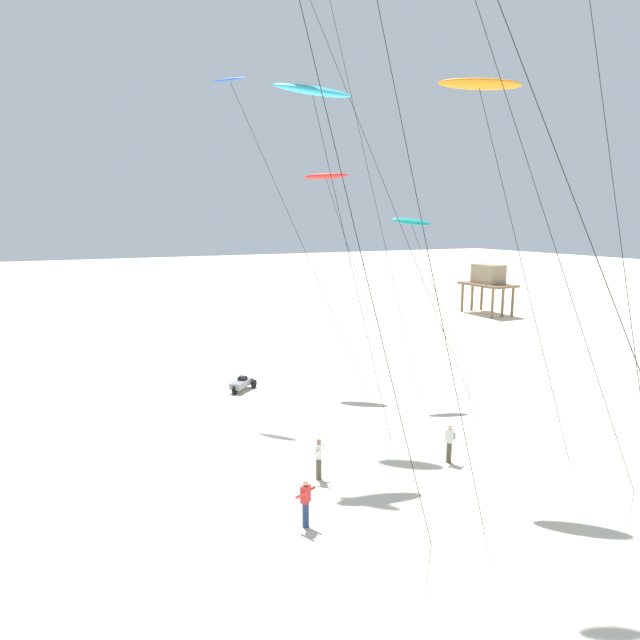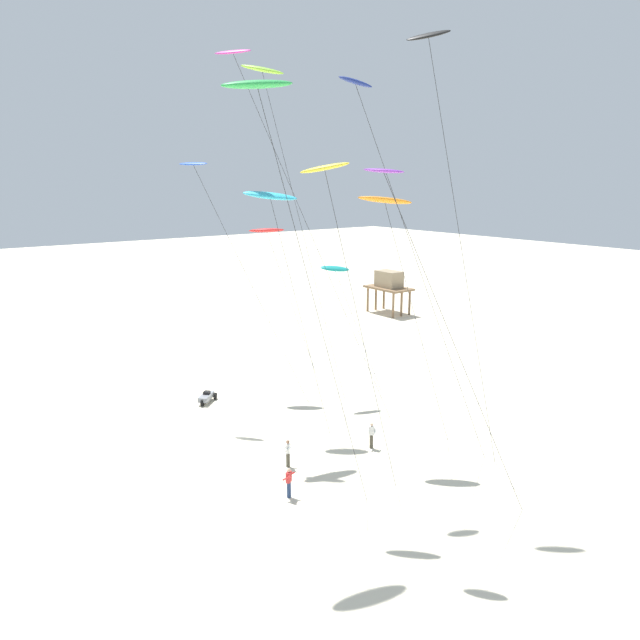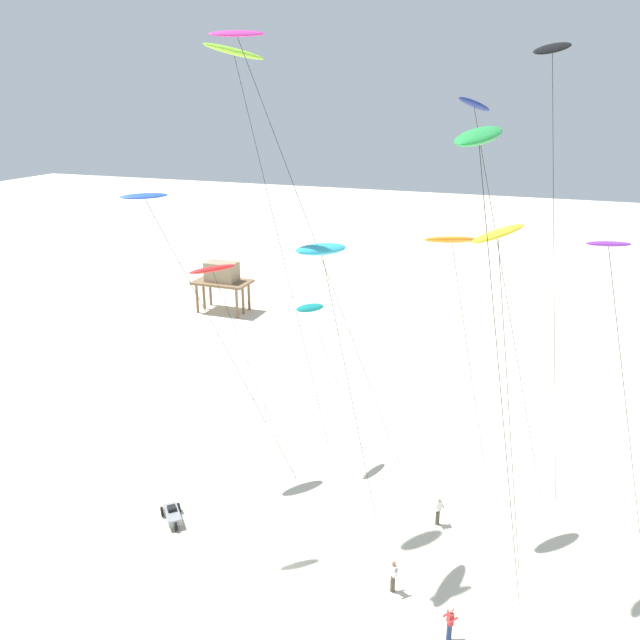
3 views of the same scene
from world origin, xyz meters
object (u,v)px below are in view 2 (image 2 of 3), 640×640
Objects in this scene: kite_lime at (263,73)px; kite_flyer_middle at (288,453)px; kite_magenta at (238,64)px; stilt_house at (389,283)px; kite_purple at (388,182)px; kite_flyer_nearest at (289,482)px; beach_buggy at (206,397)px; kite_black at (430,47)px; kite_navy at (359,93)px; kite_cyan at (271,197)px; kite_flyer_furthest at (372,435)px; kite_green at (258,87)px; kite_teal at (335,270)px; kite_blue at (197,171)px; kite_red at (267,231)px; kite_orange at (385,202)px; kite_yellow at (326,173)px.

kite_lime is 24.75m from kite_flyer_middle.
kite_magenta is 4.15× the size of stilt_house.
kite_magenta is 14.47× the size of kite_flyer_middle.
kite_purple is 16.16m from kite_flyer_nearest.
kite_magenta is at bearing -58.42° from stilt_house.
kite_flyer_nearest reaches higher than beach_buggy.
kite_black is 4.13m from kite_navy.
kite_cyan reaches higher than kite_flyer_furthest.
kite_purple is 17.18m from kite_flyer_furthest.
kite_green is 3.58× the size of stilt_house.
kite_flyer_nearest is 1.00× the size of kite_flyer_middle.
kite_magenta reaches higher than kite_flyer_nearest.
beach_buggy is at bearing -169.05° from kite_navy.
kite_navy is at bearing -32.24° from kite_teal.
kite_purple is (11.14, -0.91, 0.91)m from kite_cyan.
kite_blue is at bearing -161.77° from kite_black.
kite_purple is at bearing -38.48° from kite_flyer_furthest.
kite_magenta is 41.75m from stilt_house.
beach_buggy is at bearing -90.85° from kite_red.
kite_orange is 0.92× the size of kite_purple.
kite_flyer_middle reaches higher than beach_buggy.
kite_flyer_middle is (12.27, -6.48, -11.65)m from kite_red.
kite_yellow is at bearing -171.76° from kite_purple.
beach_buggy is at bearing -171.04° from kite_magenta.
beach_buggy is (-12.35, 0.89, -0.46)m from kite_flyer_middle.
kite_flyer_nearest and kite_flyer_middle have the same top height.
kite_green reaches higher than kite_teal.
kite_navy is 16.44m from kite_red.
kite_lime is 24.74m from kite_flyer_furthest.
kite_yellow is at bearing -2.30° from beach_buggy.
stilt_house is (-22.71, 31.43, -11.52)m from kite_cyan.
kite_cyan is 10.21m from kite_teal.
kite_green is at bearing -32.63° from kite_lime.
kite_yellow is at bearing 80.47° from kite_green.
kite_red is at bearing 152.17° from kite_flyer_middle.
kite_flyer_middle is at bearing -173.37° from kite_purple.
kite_yellow is 5.01m from kite_green.
kite_flyer_middle is at bearing -26.27° from kite_lime.
kite_black reaches higher than kite_purple.
kite_black is 19.46m from kite_red.
kite_orange is 16.73m from kite_flyer_nearest.
kite_cyan is 9.98m from kite_lime.
kite_yellow is 16.80m from kite_flyer_furthest.
kite_purple is 7.13m from kite_green.
kite_red reaches higher than kite_flyer_furthest.
kite_magenta is (-11.69, -4.43, 0.40)m from kite_black.
kite_magenta reaches higher than beach_buggy.
beach_buggy is (-8.24, -0.83, -14.94)m from kite_cyan.
kite_magenta is 23.63m from kite_flyer_middle.
kite_yellow is 12.62m from kite_magenta.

